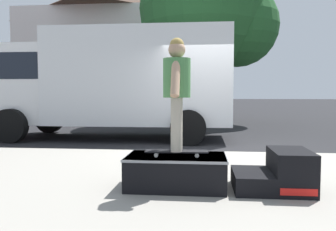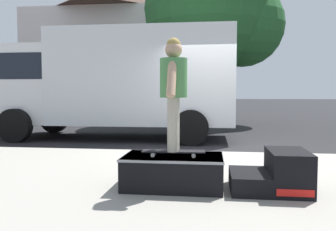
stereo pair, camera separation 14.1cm
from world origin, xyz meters
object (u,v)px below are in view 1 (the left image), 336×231
box_truck (108,80)px  skater_kid (177,85)px  street_tree_main (210,14)px  skate_box (176,170)px  skateboard (177,152)px  kicker_ramp (278,174)px

box_truck → skater_kid: bearing=-66.5°
street_tree_main → skate_box: bearing=-93.1°
skateboard → kicker_ramp: bearing=2.2°
skate_box → box_truck: 6.17m
skate_box → skateboard: size_ratio=1.59×
skater_kid → box_truck: (-2.42, 5.56, 0.28)m
skateboard → box_truck: bearing=113.5°
skate_box → kicker_ramp: bearing=-0.0°
kicker_ramp → skateboard: size_ratio=1.17×
skateboard → street_tree_main: 11.42m
kicker_ramp → box_truck: size_ratio=0.13×
skateboard → skater_kid: 0.83m
skate_box → skateboard: bearing=-80.6°
skate_box → box_truck: bearing=113.6°
kicker_ramp → box_truck: (-3.67, 5.52, 1.37)m
skate_box → kicker_ramp: kicker_ramp is taller
skateboard → street_tree_main: street_tree_main is taller
box_truck → kicker_ramp: bearing=-56.4°
skater_kid → skate_box: bearing=99.4°
skater_kid → box_truck: 6.07m
kicker_ramp → skate_box: bearing=180.0°
skate_box → street_tree_main: street_tree_main is taller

